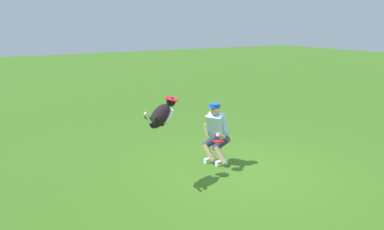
# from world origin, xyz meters

# --- Properties ---
(ground_plane) EXTENTS (60.00, 60.00, 0.00)m
(ground_plane) POSITION_xyz_m (0.00, 0.00, 0.00)
(ground_plane) COLOR #3B691D
(person) EXTENTS (0.51, 0.70, 1.29)m
(person) POSITION_xyz_m (0.23, -0.56, 0.70)
(person) COLOR silver
(person) RESTS_ON ground_plane
(dog) EXTENTS (0.90, 0.62, 0.54)m
(dog) POSITION_xyz_m (1.67, -0.18, 1.31)
(dog) COLOR black
(frisbee_flying) EXTENTS (0.29, 0.28, 0.11)m
(frisbee_flying) POSITION_xyz_m (1.37, -0.34, 1.53)
(frisbee_flying) COLOR red
(frisbee_held) EXTENTS (0.31, 0.31, 0.06)m
(frisbee_held) POSITION_xyz_m (0.41, -0.22, 0.61)
(frisbee_held) COLOR red
(frisbee_held) RESTS_ON person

